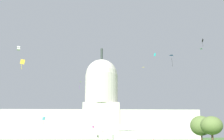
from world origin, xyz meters
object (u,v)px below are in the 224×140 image
Objects in this scene: kite_lime_mid at (80,82)px; kite_cyan_low at (44,119)px; kite_gold_mid at (22,62)px; kite_white_mid at (19,48)px; tree_east_far at (201,126)px; event_tent at (124,133)px; kite_red_low at (107,107)px; kite_yellow_high at (143,68)px; kite_blue_mid at (172,56)px; kite_violet_mid at (79,84)px; capitol_building at (101,113)px; tree_east_mid at (211,126)px; kite_black_high at (203,41)px; kite_green_high at (202,49)px; kite_turquoise_mid at (155,55)px; kite_magenta_low at (93,127)px.

kite_cyan_low is (-14.53, -25.38, -22.58)m from kite_lime_mid.
kite_gold_mid is 18.74m from kite_white_mid.
tree_east_far is 6.75× the size of kite_lime_mid.
event_tent is 2.76× the size of kite_red_low.
kite_red_low is at bearing -69.61° from kite_gold_mid.
kite_yellow_high is 0.41× the size of kite_red_low.
event_tent is at bearing -176.19° from kite_blue_mid.
kite_yellow_high reaches higher than kite_violet_mid.
capitol_building is 12.85× the size of tree_east_mid.
event_tent is at bearing 8.74° from kite_black_high.
event_tent is 89.06m from kite_violet_mid.
kite_green_high is 0.27× the size of kite_blue_mid.
kite_white_mid is (-50.51, -8.77, -0.35)m from kite_blue_mid.
kite_green_high is at bearing 29.76° from kite_blue_mid.
capitol_building is at bearing 163.88° from kite_violet_mid.
kite_turquoise_mid is at bearing 98.87° from kite_yellow_high.
kite_red_low is at bearing 31.53° from kite_violet_mid.
event_tent is 2.29× the size of kite_violet_mid.
kite_lime_mid reaches higher than kite_white_mid.
capitol_building is 36.33× the size of kite_blue_mid.
kite_white_mid is at bearing 134.43° from kite_cyan_low.
tree_east_far is 36.81m from kite_turquoise_mid.
kite_violet_mid is at bearing -105.05° from capitol_building.
kite_turquoise_mid is at bearing -177.33° from kite_white_mid.
kite_red_low reaches higher than kite_cyan_low.
kite_gold_mid is (-40.10, -33.79, -12.24)m from kite_turquoise_mid.
kite_white_mid is (-46.25, -18.28, -3.70)m from kite_turquoise_mid.
kite_violet_mid is (-34.42, 32.19, -2.77)m from kite_yellow_high.
capitol_building is at bearing 113.17° from kite_green_high.
kite_blue_mid is 1.23× the size of kite_violet_mid.
kite_turquoise_mid is (-4.26, 9.51, 3.34)m from kite_blue_mid.
kite_magenta_low is at bearing -132.31° from kite_lime_mid.
kite_black_high is at bearing 94.75° from kite_lime_mid.
kite_yellow_high is 32.16m from kite_turquoise_mid.
kite_black_high is at bearing -112.79° from kite_turquoise_mid.
kite_yellow_high is 0.42× the size of kite_gold_mid.
kite_green_high is 0.40× the size of kite_red_low.
kite_red_low is (-17.98, 6.50, -19.04)m from kite_yellow_high.
kite_blue_mid is 1.48× the size of kite_red_low.
kite_green_high is 0.97× the size of kite_yellow_high.
kite_blue_mid is (4.08, -41.56, -6.03)m from kite_yellow_high.
kite_yellow_high is 68.77m from kite_white_mid.
tree_east_mid is 9.47× the size of kite_white_mid.
kite_violet_mid reaches higher than kite_white_mid.
kite_gold_mid is at bearing 54.54° from kite_lime_mid.
event_tent is 6.85× the size of kite_green_high.
kite_green_high is at bearing -175.14° from kite_white_mid.
kite_violet_mid is 34.57m from kite_red_low.
kite_turquoise_mid is 45.50m from kite_red_low.
kite_green_high is at bearing 37.45° from event_tent.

